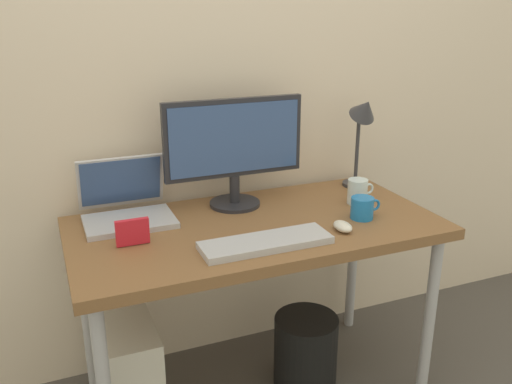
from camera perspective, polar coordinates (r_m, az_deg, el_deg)
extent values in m
cube|color=beige|center=(2.22, -4.01, 13.98)|extent=(4.40, 0.04, 2.60)
cube|color=brown|center=(2.00, 0.00, -3.80)|extent=(1.34, 0.67, 0.04)
cylinder|color=#B2B2B7|center=(2.25, 17.70, -12.57)|extent=(0.04, 0.04, 0.70)
cylinder|color=#B2B2B7|center=(2.29, -17.36, -11.96)|extent=(0.04, 0.04, 0.70)
cylinder|color=#B2B2B7|center=(2.63, 10.09, -7.03)|extent=(0.04, 0.04, 0.70)
cylinder|color=#232328|center=(2.16, -2.24, -1.19)|extent=(0.20, 0.20, 0.01)
cylinder|color=#232328|center=(2.14, -2.26, 0.36)|extent=(0.04, 0.04, 0.11)
cube|color=#232328|center=(2.08, -2.33, 5.71)|extent=(0.55, 0.03, 0.30)
cube|color=#334C7F|center=(2.07, -2.17, 5.61)|extent=(0.51, 0.01, 0.26)
cube|color=#B2B2B7|center=(2.03, -13.10, -3.03)|extent=(0.32, 0.22, 0.02)
cube|color=#B2B2B7|center=(2.12, -13.98, 1.08)|extent=(0.32, 0.07, 0.20)
cube|color=#334C7F|center=(2.11, -13.95, 1.08)|extent=(0.30, 0.06, 0.18)
cylinder|color=#333338|center=(2.43, 10.33, 0.85)|extent=(0.11, 0.11, 0.01)
cylinder|color=#333338|center=(2.39, 10.55, 4.45)|extent=(0.02, 0.02, 0.30)
cone|color=#333338|center=(2.32, 11.36, 8.55)|extent=(0.11, 0.14, 0.13)
cube|color=#B2B2B7|center=(1.80, 1.04, -5.32)|extent=(0.44, 0.14, 0.02)
ellipsoid|color=silver|center=(1.94, 9.08, -3.58)|extent=(0.06, 0.09, 0.03)
cylinder|color=#1E72BF|center=(2.05, 11.06, -1.66)|extent=(0.09, 0.09, 0.08)
torus|color=#1E72BF|center=(2.08, 12.33, -1.34)|extent=(0.05, 0.01, 0.05)
cylinder|color=silver|center=(2.20, 10.58, 0.05)|extent=(0.08, 0.08, 0.10)
torus|color=silver|center=(2.23, 11.71, 0.34)|extent=(0.05, 0.01, 0.05)
cube|color=red|center=(1.84, -12.82, -4.11)|extent=(0.11, 0.02, 0.09)
cube|color=silver|center=(2.16, -12.92, -18.06)|extent=(0.18, 0.36, 0.42)
cylinder|color=black|center=(2.34, 5.21, -16.20)|extent=(0.26, 0.26, 0.30)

